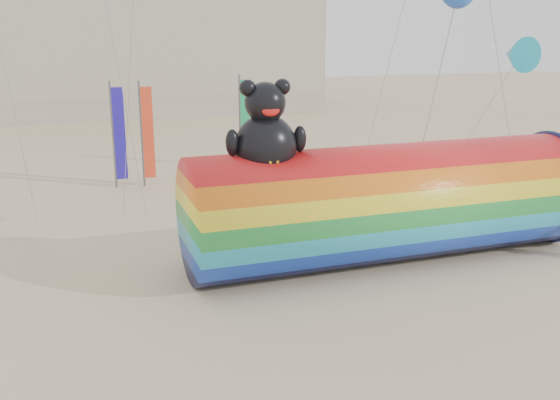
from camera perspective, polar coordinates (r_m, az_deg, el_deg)
name	(u,v)px	position (r m, az deg, el deg)	size (l,w,h in m)	color
ground	(281,291)	(18.80, 0.08, -8.36)	(160.00, 160.00, 0.00)	#CCB58C
windsock_assembly	(387,200)	(21.07, 9.77, 0.02)	(13.54, 4.12, 6.24)	red
festival_banners	(173,129)	(32.56, -9.77, 6.42)	(7.73, 2.73, 5.20)	#59595E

